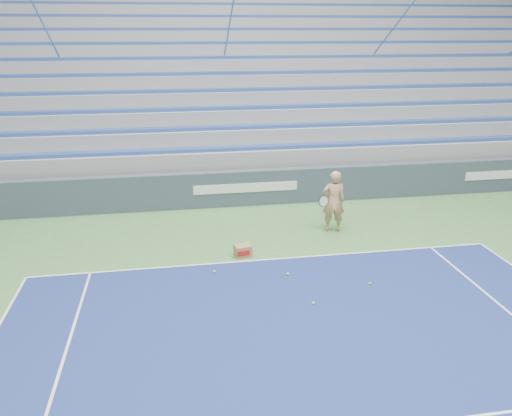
# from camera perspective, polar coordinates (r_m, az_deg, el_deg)

# --- Properties ---
(sponsor_barrier) EXTENTS (30.00, 0.32, 1.10)m
(sponsor_barrier) POSITION_cam_1_polar(r_m,az_deg,el_deg) (15.39, -1.24, 2.32)
(sponsor_barrier) COLOR #374555
(sponsor_barrier) RESTS_ON ground
(bleachers) EXTENTS (31.00, 9.15, 7.30)m
(bleachers) POSITION_cam_1_polar(r_m,az_deg,el_deg) (20.55, -3.68, 11.90)
(bleachers) COLOR gray
(bleachers) RESTS_ON ground
(tennis_player) EXTENTS (0.93, 0.86, 1.68)m
(tennis_player) POSITION_cam_1_polar(r_m,az_deg,el_deg) (13.45, 8.84, 0.76)
(tennis_player) COLOR tan
(tennis_player) RESTS_ON ground
(ball_box) EXTENTS (0.42, 0.35, 0.29)m
(ball_box) POSITION_cam_1_polar(r_m,az_deg,el_deg) (12.05, -1.52, -4.91)
(ball_box) COLOR #957148
(ball_box) RESTS_ON ground
(tennis_ball_0) EXTENTS (0.07, 0.07, 0.07)m
(tennis_ball_0) POSITION_cam_1_polar(r_m,az_deg,el_deg) (11.33, -4.78, -7.27)
(tennis_ball_0) COLOR #B9DA2C
(tennis_ball_0) RESTS_ON ground
(tennis_ball_1) EXTENTS (0.07, 0.07, 0.07)m
(tennis_ball_1) POSITION_cam_1_polar(r_m,az_deg,el_deg) (10.16, 6.57, -10.76)
(tennis_ball_1) COLOR #B9DA2C
(tennis_ball_1) RESTS_ON ground
(tennis_ball_2) EXTENTS (0.07, 0.07, 0.07)m
(tennis_ball_2) POSITION_cam_1_polar(r_m,az_deg,el_deg) (11.08, 12.88, -8.42)
(tennis_ball_2) COLOR #B9DA2C
(tennis_ball_2) RESTS_ON ground
(tennis_ball_3) EXTENTS (0.07, 0.07, 0.07)m
(tennis_ball_3) POSITION_cam_1_polar(r_m,az_deg,el_deg) (11.22, 3.67, -7.54)
(tennis_ball_3) COLOR #B9DA2C
(tennis_ball_3) RESTS_ON ground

